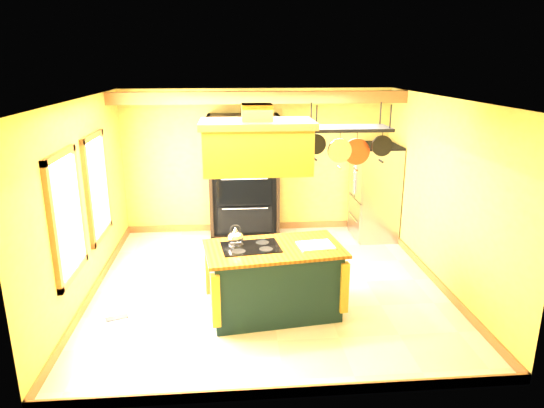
{
  "coord_description": "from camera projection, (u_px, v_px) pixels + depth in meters",
  "views": [
    {
      "loc": [
        -0.49,
        -6.49,
        3.18
      ],
      "look_at": [
        0.09,
        0.3,
        1.16
      ],
      "focal_mm": 32.0,
      "sensor_mm": 36.0,
      "label": 1
    }
  ],
  "objects": [
    {
      "name": "floor",
      "position": [
        268.0,
        285.0,
        7.14
      ],
      "size": [
        5.0,
        5.0,
        0.0
      ],
      "primitive_type": "plane",
      "color": "beige",
      "rests_on": "ground"
    },
    {
      "name": "floor_register",
      "position": [
        117.0,
        318.0,
        6.23
      ],
      "size": [
        0.3,
        0.21,
        0.01
      ],
      "primitive_type": "cube",
      "rotation": [
        0.0,
        0.0,
        0.36
      ],
      "color": "black",
      "rests_on": "floor"
    },
    {
      "name": "ceiling",
      "position": [
        267.0,
        99.0,
        6.37
      ],
      "size": [
        5.0,
        5.0,
        0.0
      ],
      "primitive_type": "plane",
      "rotation": [
        3.14,
        0.0,
        0.0
      ],
      "color": "white",
      "rests_on": "wall_back"
    },
    {
      "name": "wall_right",
      "position": [
        441.0,
        193.0,
        6.96
      ],
      "size": [
        0.02,
        5.0,
        2.7
      ],
      "primitive_type": "cube",
      "color": "gold",
      "rests_on": "floor"
    },
    {
      "name": "pot_rack",
      "position": [
        349.0,
        136.0,
        5.79
      ],
      "size": [
        1.01,
        0.48,
        0.75
      ],
      "color": "black",
      "rests_on": "ceiling"
    },
    {
      "name": "kitchen_island",
      "position": [
        274.0,
        280.0,
        6.24
      ],
      "size": [
        1.84,
        1.18,
        1.11
      ],
      "rotation": [
        0.0,
        0.0,
        0.13
      ],
      "color": "black",
      "rests_on": "floor"
    },
    {
      "name": "wall_front",
      "position": [
        289.0,
        272.0,
        4.37
      ],
      "size": [
        5.0,
        0.02,
        2.7
      ],
      "primitive_type": "cube",
      "color": "gold",
      "rests_on": "floor"
    },
    {
      "name": "range_hood",
      "position": [
        257.0,
        144.0,
        5.72
      ],
      "size": [
        1.34,
        0.76,
        0.8
      ],
      "color": "#A46B29",
      "rests_on": "ceiling"
    },
    {
      "name": "window_far",
      "position": [
        98.0,
        187.0,
        7.12
      ],
      "size": [
        0.06,
        1.06,
        1.56
      ],
      "color": "#9B6630",
      "rests_on": "wall_left"
    },
    {
      "name": "refrigerator",
      "position": [
        374.0,
        194.0,
        8.89
      ],
      "size": [
        0.74,
        0.87,
        1.7
      ],
      "color": "#9A9CA3",
      "rests_on": "floor"
    },
    {
      "name": "wall_left",
      "position": [
        84.0,
        201.0,
        6.56
      ],
      "size": [
        0.02,
        5.0,
        2.7
      ],
      "primitive_type": "cube",
      "color": "gold",
      "rests_on": "floor"
    },
    {
      "name": "ceiling_beam",
      "position": [
        260.0,
        98.0,
        8.03
      ],
      "size": [
        5.0,
        0.15,
        0.2
      ],
      "primitive_type": "cube",
      "color": "#9B6630",
      "rests_on": "ceiling"
    },
    {
      "name": "wall_back",
      "position": [
        258.0,
        161.0,
        9.15
      ],
      "size": [
        5.0,
        0.02,
        2.7
      ],
      "primitive_type": "cube",
      "color": "gold",
      "rests_on": "floor"
    },
    {
      "name": "window_near",
      "position": [
        67.0,
        216.0,
        5.78
      ],
      "size": [
        0.06,
        1.06,
        1.56
      ],
      "color": "#9B6630",
      "rests_on": "wall_left"
    },
    {
      "name": "hutch",
      "position": [
        244.0,
        189.0,
        9.03
      ],
      "size": [
        1.28,
        0.58,
        2.26
      ],
      "color": "black",
      "rests_on": "floor"
    }
  ]
}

